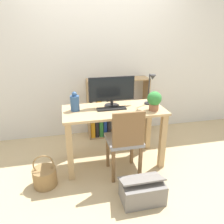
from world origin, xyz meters
TOP-DOWN VIEW (x-y plane):
  - ground_plane at (0.00, 0.00)m, footprint 10.00×10.00m
  - wall_back at (0.00, 1.00)m, footprint 8.00×0.05m
  - desk at (0.00, 0.00)m, footprint 1.26×0.60m
  - monitor at (-0.00, 0.11)m, footprint 0.58×0.19m
  - keyboard at (-0.03, -0.00)m, footprint 0.36×0.11m
  - vase at (-0.47, 0.06)m, footprint 0.11×0.11m
  - desk_lamp at (0.49, 0.04)m, footprint 0.10×0.19m
  - potted_plant at (0.47, -0.15)m, footprint 0.17×0.17m
  - chair at (0.06, -0.31)m, footprint 0.40×0.40m
  - bookshelf at (0.07, 0.82)m, footprint 0.99×0.28m
  - basket at (-0.88, -0.29)m, footprint 0.27×0.27m
  - storage_box at (0.13, -0.76)m, footprint 0.45×0.33m

SIDE VIEW (x-z plane):
  - ground_plane at x=0.00m, z-range 0.00..0.00m
  - basket at x=-0.88m, z-range -0.08..0.31m
  - storage_box at x=0.13m, z-range -0.02..0.26m
  - bookshelf at x=0.07m, z-range -0.03..0.93m
  - chair at x=0.06m, z-range 0.05..0.92m
  - desk at x=0.00m, z-range 0.22..0.98m
  - keyboard at x=-0.03m, z-range 0.76..0.78m
  - vase at x=-0.47m, z-range 0.75..0.98m
  - potted_plant at x=0.47m, z-range 0.77..1.01m
  - monitor at x=0.00m, z-range 0.78..1.16m
  - desk_lamp at x=0.49m, z-range 0.81..1.21m
  - wall_back at x=0.00m, z-range 0.00..2.60m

